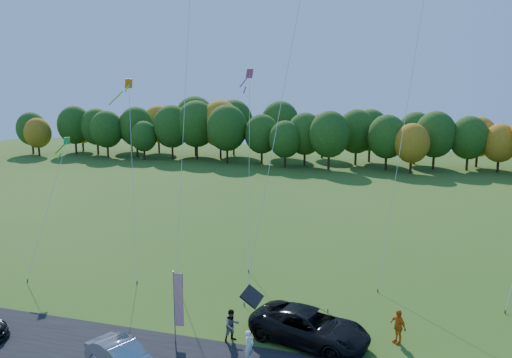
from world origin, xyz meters
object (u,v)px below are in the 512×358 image
(black_suv, at_px, (310,327))
(silver_sedan, at_px, (123,358))
(feather_flag, at_px, (178,299))
(person_east, at_px, (398,326))

(black_suv, bearing_deg, silver_sedan, 139.03)
(black_suv, height_order, silver_sedan, black_suv)
(black_suv, relative_size, feather_flag, 1.62)
(person_east, relative_size, feather_flag, 0.47)
(silver_sedan, bearing_deg, person_east, -36.84)
(silver_sedan, height_order, person_east, person_east)
(black_suv, bearing_deg, feather_flag, 121.17)
(silver_sedan, xyz_separation_m, person_east, (11.69, 6.17, 0.18))
(black_suv, xyz_separation_m, feather_flag, (-6.30, -1.77, 1.42))
(black_suv, distance_m, feather_flag, 6.69)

